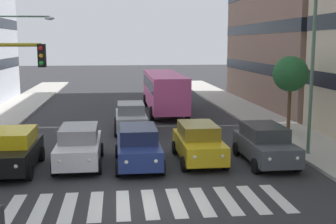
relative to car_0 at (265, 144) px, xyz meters
name	(u,v)px	position (x,y,z in m)	size (l,w,h in m)	color
ground_plane	(150,204)	(5.52, 4.38, -0.89)	(180.00, 180.00, 0.00)	#2D2D30
crosswalk_markings	(150,203)	(5.52, 4.38, -0.88)	(9.45, 2.80, 0.01)	silver
car_0	(265,144)	(0.00, 0.00, 0.00)	(2.02, 4.44, 1.72)	#474C51
car_1	(198,142)	(2.90, -0.66, 0.00)	(2.02, 4.44, 1.72)	gold
car_2	(138,146)	(5.66, -0.25, 0.00)	(2.02, 4.44, 1.72)	navy
car_3	(79,145)	(8.25, -0.66, 0.00)	(2.02, 4.44, 1.72)	silver
car_4	(14,150)	(10.93, -0.16, 0.00)	(2.02, 4.44, 1.72)	black
car_row2_0	(131,117)	(5.72, -7.82, 0.00)	(2.02, 4.44, 1.72)	#B2B7BC
bus_behind_traffic	(164,88)	(2.90, -14.99, 0.97)	(2.78, 10.50, 3.00)	#DB5193
street_lamp_left	(301,57)	(-1.89, -0.85, 3.84)	(3.38, 0.28, 7.43)	#4C6B56
street_lamp_right	(6,59)	(12.87, -7.81, 3.54)	(3.55, 0.28, 6.84)	#4C6B56
street_tree_1	(291,74)	(-3.27, -5.31, 2.70)	(2.02, 2.02, 4.47)	#513823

